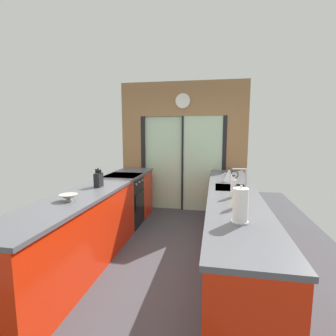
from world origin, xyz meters
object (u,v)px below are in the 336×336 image
at_px(kettle, 229,175).
at_px(soap_bottle_far, 233,188).
at_px(oven_range, 124,201).
at_px(knife_block, 99,180).
at_px(soap_bottle_near, 236,199).
at_px(paper_towel_roll, 240,206).
at_px(mixing_bowl, 69,197).

xyz_separation_m(kettle, soap_bottle_far, (-0.00, -0.98, 0.01)).
bearing_deg(oven_range, kettle, -8.29).
bearing_deg(soap_bottle_far, oven_range, 145.35).
distance_m(knife_block, soap_bottle_near, 1.90).
height_order(knife_block, paper_towel_roll, paper_towel_roll).
xyz_separation_m(oven_range, mixing_bowl, (0.02, -1.73, 0.50)).
bearing_deg(kettle, soap_bottle_far, -90.13).
distance_m(mixing_bowl, soap_bottle_near, 1.78).
bearing_deg(kettle, oven_range, 171.71).
relative_size(soap_bottle_near, soap_bottle_far, 0.87).
distance_m(soap_bottle_far, paper_towel_roll, 0.85).
bearing_deg(knife_block, kettle, 22.42).
distance_m(knife_block, paper_towel_roll, 2.09).
distance_m(mixing_bowl, paper_towel_roll, 1.82).
relative_size(soap_bottle_near, paper_towel_roll, 0.70).
height_order(mixing_bowl, knife_block, knife_block).
relative_size(knife_block, kettle, 1.01).
height_order(oven_range, paper_towel_roll, paper_towel_roll).
relative_size(mixing_bowl, paper_towel_roll, 0.62).
bearing_deg(kettle, soap_bottle_near, -90.09).
bearing_deg(soap_bottle_near, paper_towel_roll, -90.00).
bearing_deg(soap_bottle_far, soap_bottle_near, -90.00).
height_order(mixing_bowl, kettle, kettle).
bearing_deg(mixing_bowl, kettle, 39.55).
bearing_deg(mixing_bowl, soap_bottle_near, 1.98).
bearing_deg(soap_bottle_near, oven_range, 137.08).
distance_m(oven_range, mixing_bowl, 1.81).
relative_size(mixing_bowl, kettle, 0.76).
bearing_deg(knife_block, soap_bottle_near, -20.77).
height_order(mixing_bowl, soap_bottle_far, soap_bottle_far).
height_order(soap_bottle_far, paper_towel_roll, paper_towel_roll).
bearing_deg(oven_range, soap_bottle_far, -34.65).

